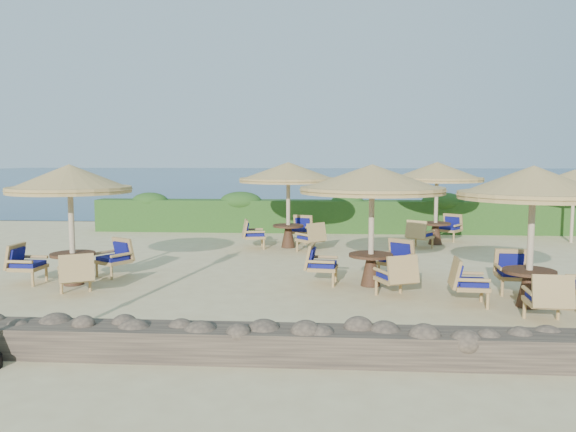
{
  "coord_description": "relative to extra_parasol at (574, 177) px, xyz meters",
  "views": [
    {
      "loc": [
        -0.26,
        -13.72,
        2.81
      ],
      "look_at": [
        -1.25,
        0.57,
        1.3
      ],
      "focal_mm": 35.0,
      "sensor_mm": 36.0,
      "label": 1
    }
  ],
  "objects": [
    {
      "name": "ground",
      "position": [
        -7.8,
        -5.2,
        -2.17
      ],
      "size": [
        120.0,
        120.0,
        0.0
      ],
      "primitive_type": "plane",
      "color": "beige",
      "rests_on": "ground"
    },
    {
      "name": "sea",
      "position": [
        -7.8,
        64.8,
        -2.17
      ],
      "size": [
        160.0,
        160.0,
        0.0
      ],
      "primitive_type": "plane",
      "color": "#0B264A",
      "rests_on": "ground"
    },
    {
      "name": "hedge",
      "position": [
        -7.8,
        2.0,
        -1.57
      ],
      "size": [
        18.0,
        0.9,
        1.2
      ],
      "primitive_type": "cube",
      "color": "#204315",
      "rests_on": "ground"
    },
    {
      "name": "stone_wall",
      "position": [
        -7.8,
        -11.4,
        -1.95
      ],
      "size": [
        15.0,
        0.65,
        0.44
      ],
      "primitive_type": "cube",
      "color": "brown",
      "rests_on": "ground"
    },
    {
      "name": "extra_parasol",
      "position": [
        0.0,
        0.0,
        0.0
      ],
      "size": [
        2.3,
        2.3,
        2.41
      ],
      "color": "#CAB28E",
      "rests_on": "ground"
    },
    {
      "name": "cafe_set_0",
      "position": [
        -13.63,
        -7.12,
        -0.3
      ],
      "size": [
        2.74,
        2.77,
        2.65
      ],
      "color": "#CAB28E",
      "rests_on": "ground"
    },
    {
      "name": "cafe_set_1",
      "position": [
        -7.09,
        -6.78,
        -0.19
      ],
      "size": [
        3.15,
        3.15,
        2.65
      ],
      "color": "#CAB28E",
      "rests_on": "ground"
    },
    {
      "name": "cafe_set_2",
      "position": [
        -4.27,
        -8.32,
        -0.36
      ],
      "size": [
        2.84,
        2.84,
        2.65
      ],
      "color": "#CAB28E",
      "rests_on": "ground"
    },
    {
      "name": "cafe_set_3",
      "position": [
        -9.25,
        -1.67,
        -0.2
      ],
      "size": [
        3.07,
        3.07,
        2.65
      ],
      "color": "#CAB28E",
      "rests_on": "ground"
    },
    {
      "name": "cafe_set_4",
      "position": [
        -4.56,
        -0.73,
        -0.14
      ],
      "size": [
        2.92,
        2.92,
        2.65
      ],
      "color": "#CAB28E",
      "rests_on": "ground"
    }
  ]
}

